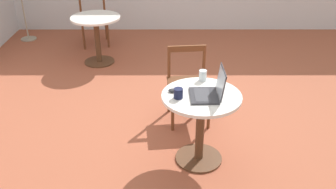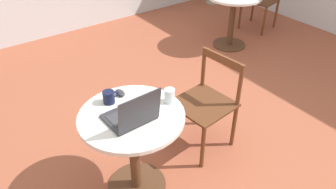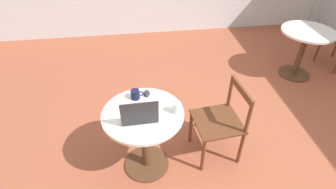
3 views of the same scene
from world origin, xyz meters
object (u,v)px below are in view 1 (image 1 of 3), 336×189
object	(u,v)px
cafe_table_mid	(97,30)
chair_near_right	(188,84)
mouse	(174,90)
laptop	(210,91)
mug	(178,93)
cafe_table_near	(201,114)
chair_mid_right	(94,19)
drinking_glass	(203,75)

from	to	relation	value
cafe_table_mid	chair_near_right	world-z (taller)	chair_near_right
mouse	cafe_table_mid	bearing A→B (deg)	25.54
laptop	mug	world-z (taller)	laptop
cafe_table_mid	cafe_table_near	bearing A→B (deg)	-150.22
cafe_table_mid	laptop	bearing A→B (deg)	-149.33
laptop	mouse	size ratio (longest dim) A/B	3.14
cafe_table_mid	chair_mid_right	xyz separation A→B (m)	(0.83, 0.19, -0.09)
chair_near_right	mug	xyz separation A→B (m)	(-0.83, 0.14, 0.33)
chair_near_right	drinking_glass	xyz separation A→B (m)	(-0.48, -0.11, 0.34)
cafe_table_near	chair_near_right	xyz separation A→B (m)	(0.78, 0.08, -0.09)
mug	drinking_glass	bearing A→B (deg)	-35.26
chair_mid_right	laptop	world-z (taller)	laptop
cafe_table_mid	chair_mid_right	bearing A→B (deg)	13.08
chair_near_right	chair_mid_right	xyz separation A→B (m)	(2.46, 1.49, 0.00)
cafe_table_mid	laptop	world-z (taller)	laptop
chair_near_right	drinking_glass	world-z (taller)	chair_near_right
chair_near_right	cafe_table_mid	bearing A→B (deg)	38.58
laptop	drinking_glass	bearing A→B (deg)	6.01
drinking_glass	chair_mid_right	bearing A→B (deg)	28.61
cafe_table_near	laptop	bearing A→B (deg)	-113.24
chair_mid_right	mouse	xyz separation A→B (m)	(-3.18, -1.31, 0.30)
chair_near_right	mug	size ratio (longest dim) A/B	6.96
chair_mid_right	drinking_glass	world-z (taller)	chair_mid_right
chair_near_right	cafe_table_near	bearing A→B (deg)	-174.29
cafe_table_near	laptop	size ratio (longest dim) A/B	2.34
laptop	mouse	bearing A→B (deg)	75.10
cafe_table_mid	mug	world-z (taller)	mug
cafe_table_mid	chair_mid_right	world-z (taller)	chair_mid_right
mouse	drinking_glass	size ratio (longest dim) A/B	0.95
chair_near_right	mouse	world-z (taller)	chair_near_right
cafe_table_near	cafe_table_mid	xyz separation A→B (m)	(2.40, 1.38, 0.00)
mug	cafe_table_mid	bearing A→B (deg)	25.32
mug	chair_near_right	bearing A→B (deg)	-9.34
cafe_table_near	chair_near_right	distance (m)	0.79
chair_near_right	chair_mid_right	distance (m)	2.87
chair_mid_right	mug	xyz separation A→B (m)	(-3.29, -1.35, 0.33)
cafe_table_near	cafe_table_mid	distance (m)	2.77
cafe_table_mid	drinking_glass	distance (m)	2.55
chair_near_right	chair_mid_right	world-z (taller)	same
cafe_table_near	mouse	world-z (taller)	mouse
mouse	drinking_glass	xyz separation A→B (m)	(0.24, -0.29, 0.04)
laptop	cafe_table_near	bearing A→B (deg)	66.76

